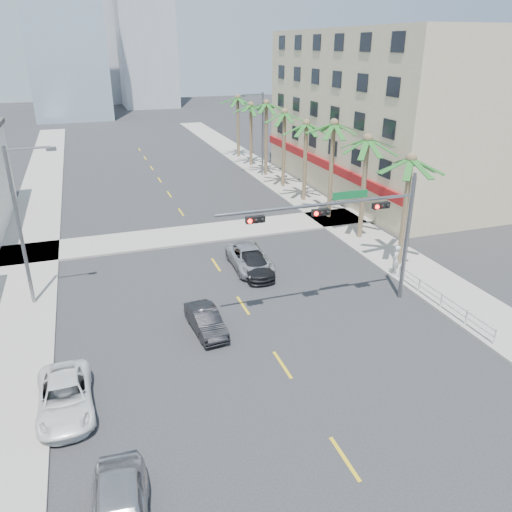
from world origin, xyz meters
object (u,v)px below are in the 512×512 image
at_px(car_parked_far, 65,397).
at_px(car_lane_left, 206,321).
at_px(traffic_signal_mast, 358,221).
at_px(car_lane_center, 250,258).
at_px(car_lane_right, 254,265).
at_px(pedestrian, 395,260).

relative_size(car_parked_far, car_lane_left, 1.24).
distance_m(traffic_signal_mast, car_lane_center, 8.95).
bearing_deg(car_lane_center, traffic_signal_mast, -59.03).
distance_m(traffic_signal_mast, car_lane_left, 9.51).
distance_m(traffic_signal_mast, car_lane_right, 8.29).
bearing_deg(car_lane_left, traffic_signal_mast, -5.41).
xyz_separation_m(traffic_signal_mast, car_lane_center, (-3.78, 6.83, -4.36)).
xyz_separation_m(car_lane_right, pedestrian, (8.30, -3.26, 0.49)).
height_order(car_lane_right, pedestrian, pedestrian).
relative_size(car_lane_center, pedestrian, 2.60).
distance_m(car_parked_far, car_lane_center, 15.71).
distance_m(car_lane_left, car_lane_center, 8.19).
height_order(car_lane_center, car_lane_right, car_lane_center).
distance_m(car_lane_center, car_lane_right, 0.94).
bearing_deg(car_parked_far, car_lane_center, 42.21).
relative_size(traffic_signal_mast, car_lane_center, 2.21).
relative_size(car_lane_left, car_lane_right, 0.86).
distance_m(car_parked_far, pedestrian, 20.79).
distance_m(car_lane_left, pedestrian, 13.18).
bearing_deg(car_lane_left, car_lane_center, 50.71).
relative_size(car_parked_far, car_lane_center, 0.92).
height_order(traffic_signal_mast, car_parked_far, traffic_signal_mast).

